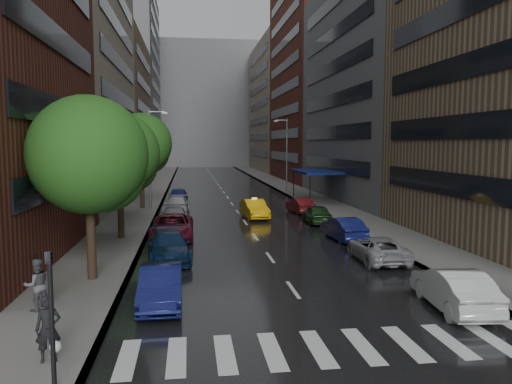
% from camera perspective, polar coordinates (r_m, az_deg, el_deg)
% --- Properties ---
extents(ground, '(220.00, 220.00, 0.00)m').
position_cam_1_polar(ground, '(17.74, 7.01, -14.74)').
color(ground, gray).
rests_on(ground, ground).
extents(road, '(14.00, 140.00, 0.01)m').
position_cam_1_polar(road, '(66.50, -3.94, 0.30)').
color(road, black).
rests_on(road, ground).
extents(sidewalk_left, '(4.00, 140.00, 0.15)m').
position_cam_1_polar(sidewalk_left, '(66.52, -11.70, 0.26)').
color(sidewalk_left, gray).
rests_on(sidewalk_left, ground).
extents(sidewalk_right, '(4.00, 140.00, 0.15)m').
position_cam_1_polar(sidewalk_right, '(67.67, 3.68, 0.46)').
color(sidewalk_right, gray).
rests_on(sidewalk_right, ground).
extents(crosswalk, '(13.15, 2.80, 0.01)m').
position_cam_1_polar(crosswalk, '(16.00, 9.63, -17.06)').
color(crosswalk, silver).
rests_on(crosswalk, ground).
extents(buildings_left, '(8.00, 108.00, 38.00)m').
position_cam_1_polar(buildings_left, '(76.26, -16.09, 12.82)').
color(buildings_left, maroon).
rests_on(buildings_left, ground).
extents(buildings_right, '(8.05, 109.10, 36.00)m').
position_cam_1_polar(buildings_right, '(75.81, 7.29, 12.31)').
color(buildings_right, '#937A5B').
rests_on(buildings_right, ground).
extents(building_far, '(40.00, 14.00, 32.00)m').
position_cam_1_polar(building_far, '(134.50, -5.91, 9.80)').
color(building_far, slate).
rests_on(building_far, ground).
extents(tree_near, '(5.17, 5.17, 8.24)m').
position_cam_1_polar(tree_near, '(22.87, -18.61, 4.02)').
color(tree_near, '#382619').
rests_on(tree_near, ground).
extents(tree_mid, '(5.05, 5.05, 8.04)m').
position_cam_1_polar(tree_mid, '(32.45, -15.36, 4.26)').
color(tree_mid, '#382619').
rests_on(tree_mid, ground).
extents(tree_far, '(5.60, 5.60, 8.93)m').
position_cam_1_polar(tree_far, '(47.10, -12.99, 5.42)').
color(tree_far, '#382619').
rests_on(tree_far, ground).
extents(taxi, '(2.09, 4.81, 1.54)m').
position_cam_1_polar(taxi, '(40.95, -0.19, -1.94)').
color(taxi, '#E5A70C').
rests_on(taxi, ground).
extents(parked_cars_left, '(2.73, 36.56, 1.61)m').
position_cam_1_polar(parked_cars_left, '(35.34, -9.41, -3.24)').
color(parked_cars_left, '#0F1447').
rests_on(parked_cars_left, ground).
extents(parked_cars_right, '(2.42, 30.37, 1.56)m').
position_cam_1_polar(parked_cars_right, '(31.13, 10.60, -4.53)').
color(parked_cars_right, silver).
rests_on(parked_cars_right, ground).
extents(ped_bag_walker, '(0.74, 0.55, 1.85)m').
position_cam_1_polar(ped_bag_walker, '(15.30, -22.63, -14.34)').
color(ped_bag_walker, black).
rests_on(ped_bag_walker, sidewalk_left).
extents(ped_black_umbrella, '(1.15, 1.08, 2.09)m').
position_cam_1_polar(ped_black_umbrella, '(19.73, -23.80, -8.89)').
color(ped_black_umbrella, '#4E4F53').
rests_on(ped_black_umbrella, sidewalk_left).
extents(traffic_light, '(0.18, 0.15, 3.45)m').
position_cam_1_polar(traffic_light, '(13.22, -22.36, -12.11)').
color(traffic_light, black).
rests_on(traffic_light, sidewalk_left).
extents(street_lamp_left, '(1.74, 0.22, 9.00)m').
position_cam_1_polar(street_lamp_left, '(46.22, -11.96, 3.93)').
color(street_lamp_left, gray).
rests_on(street_lamp_left, sidewalk_left).
extents(street_lamp_right, '(1.74, 0.22, 9.00)m').
position_cam_1_polar(street_lamp_right, '(62.25, 3.46, 4.45)').
color(street_lamp_right, gray).
rests_on(street_lamp_right, sidewalk_right).
extents(awning, '(4.00, 8.00, 3.12)m').
position_cam_1_polar(awning, '(52.85, 6.88, 2.31)').
color(awning, navy).
rests_on(awning, sidewalk_right).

